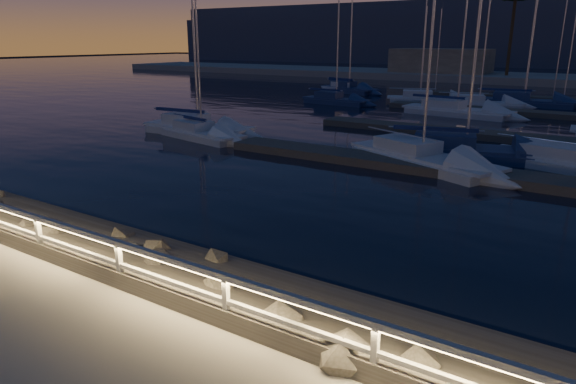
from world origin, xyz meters
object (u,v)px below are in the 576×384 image
at_px(sailboat_d, 571,161).
at_px(sailboat_k, 521,101).
at_px(sailboat_b, 461,149).
at_px(sailboat_f, 200,132).
at_px(guard_rail, 184,274).
at_px(sailboat_i, 348,88).
at_px(sailboat_n, 477,103).
at_px(sailboat_e, 335,99).
at_px(sailboat_c, 419,156).
at_px(sailboat_a, 196,127).
at_px(sailboat_j, 425,98).
at_px(sailboat_m, 348,89).
at_px(sailboat_g, 454,110).

bearing_deg(sailboat_d, sailboat_k, 117.71).
bearing_deg(sailboat_b, sailboat_f, 177.15).
bearing_deg(guard_rail, sailboat_i, 113.16).
bearing_deg(sailboat_i, sailboat_b, -34.63).
bearing_deg(sailboat_n, sailboat_e, 179.93).
distance_m(sailboat_c, sailboat_n, 23.91).
height_order(sailboat_a, sailboat_e, sailboat_a).
xyz_separation_m(sailboat_b, sailboat_n, (-4.39, 21.15, -0.03)).
height_order(guard_rail, sailboat_e, sailboat_e).
height_order(sailboat_j, sailboat_k, sailboat_k).
height_order(sailboat_d, sailboat_k, sailboat_k).
distance_m(sailboat_j, sailboat_m, 11.91).
bearing_deg(sailboat_n, sailboat_m, 138.64).
height_order(sailboat_a, sailboat_f, sailboat_a).
relative_size(sailboat_d, sailboat_k, 0.92).
height_order(sailboat_g, sailboat_k, sailboat_k).
distance_m(sailboat_f, sailboat_g, 21.14).
relative_size(sailboat_a, sailboat_c, 0.93).
distance_m(guard_rail, sailboat_e, 39.96).
distance_m(sailboat_a, sailboat_g, 20.89).
height_order(sailboat_g, sailboat_n, sailboat_g).
bearing_deg(sailboat_e, sailboat_i, 114.21).
distance_m(sailboat_b, sailboat_e, 23.48).
relative_size(sailboat_d, sailboat_n, 1.08).
relative_size(sailboat_b, sailboat_i, 1.06).
bearing_deg(sailboat_k, sailboat_g, -116.32).
height_order(sailboat_c, sailboat_m, sailboat_c).
height_order(sailboat_i, sailboat_m, sailboat_i).
distance_m(sailboat_m, sailboat_n, 17.05).
bearing_deg(sailboat_k, sailboat_a, -125.79).
height_order(guard_rail, sailboat_c, sailboat_c).
relative_size(guard_rail, sailboat_f, 3.98).
height_order(sailboat_j, sailboat_n, sailboat_j).
distance_m(sailboat_k, sailboat_n, 4.89).
distance_m(sailboat_b, sailboat_f, 15.17).
relative_size(sailboat_f, sailboat_m, 0.92).
xyz_separation_m(sailboat_d, sailboat_g, (-9.68, 15.01, 0.04)).
height_order(sailboat_a, sailboat_g, sailboat_g).
xyz_separation_m(guard_rail, sailboat_m, (-20.12, 47.07, -0.94)).
bearing_deg(guard_rail, sailboat_m, 113.15).
height_order(sailboat_e, sailboat_n, sailboat_n).
bearing_deg(sailboat_d, sailboat_m, 146.26).
xyz_separation_m(sailboat_e, sailboat_j, (6.85, 5.47, 0.01)).
relative_size(sailboat_a, sailboat_n, 1.02).
xyz_separation_m(sailboat_m, sailboat_n, (15.85, -6.28, -0.01)).
relative_size(sailboat_i, sailboat_k, 0.90).
distance_m(sailboat_d, sailboat_e, 26.92).
relative_size(sailboat_f, sailboat_j, 0.86).
bearing_deg(sailboat_j, sailboat_n, -34.02).
bearing_deg(sailboat_c, sailboat_g, 124.74).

